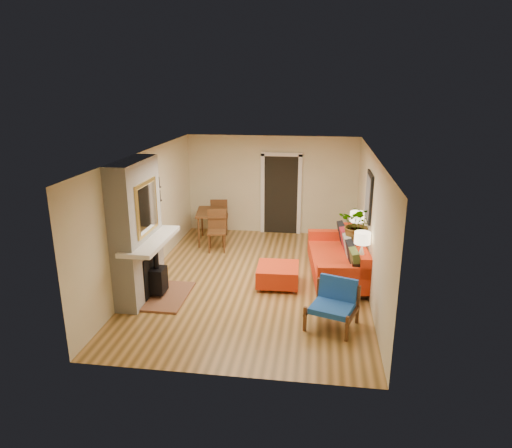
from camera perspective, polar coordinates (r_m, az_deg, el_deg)
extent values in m
plane|color=#BE8A49|center=(9.47, -0.17, -7.02)|extent=(6.50, 6.50, 0.00)
plane|color=white|center=(8.74, -0.18, 8.74)|extent=(6.50, 6.50, 0.00)
plane|color=beige|center=(12.14, 1.99, 4.88)|extent=(4.50, 0.00, 4.50)
plane|color=beige|center=(6.02, -4.57, -8.24)|extent=(4.50, 0.00, 4.50)
plane|color=beige|center=(9.58, -13.62, 1.05)|extent=(0.00, 6.50, 6.50)
plane|color=beige|center=(8.99, 14.16, -0.04)|extent=(0.00, 6.50, 6.50)
cube|color=black|center=(12.15, 3.14, 3.66)|extent=(0.88, 0.06, 2.10)
cube|color=white|center=(12.19, 0.83, 3.73)|extent=(0.10, 0.08, 2.18)
cube|color=white|center=(12.11, 5.45, 3.56)|extent=(0.10, 0.08, 2.18)
cube|color=white|center=(11.93, 3.22, 8.70)|extent=(1.08, 0.08, 0.10)
cube|color=black|center=(9.26, 13.94, 3.35)|extent=(0.04, 0.85, 0.95)
cube|color=slate|center=(9.26, 13.78, 3.36)|extent=(0.01, 0.70, 0.80)
cube|color=black|center=(9.85, -12.72, 2.28)|extent=(0.06, 0.95, 0.02)
cube|color=black|center=(9.78, -12.84, 3.97)|extent=(0.06, 0.95, 0.02)
cube|color=white|center=(8.47, -14.97, 2.78)|extent=(0.42, 1.50, 1.48)
cube|color=white|center=(8.87, -14.33, -5.38)|extent=(0.42, 1.50, 1.12)
cube|color=white|center=(8.59, -13.05, -2.04)|extent=(0.60, 1.68, 0.08)
cube|color=black|center=(8.84, -12.98, -6.14)|extent=(0.03, 0.72, 0.78)
cube|color=brown|center=(8.92, -11.00, -8.82)|extent=(0.75, 1.30, 0.04)
cube|color=black|center=(8.84, -12.23, -6.85)|extent=(0.30, 0.36, 0.48)
cylinder|color=black|center=(8.67, -12.41, -4.19)|extent=(0.10, 0.10, 0.40)
cube|color=gold|center=(8.41, -13.50, 2.02)|extent=(0.04, 0.95, 0.95)
cube|color=silver|center=(8.41, -13.37, 2.02)|extent=(0.01, 0.82, 0.82)
cylinder|color=silver|center=(8.80, 8.22, -8.79)|extent=(0.05, 0.05, 0.11)
cylinder|color=silver|center=(8.92, 13.24, -8.72)|extent=(0.05, 0.05, 0.11)
cylinder|color=silver|center=(10.68, 7.08, -3.96)|extent=(0.05, 0.05, 0.11)
cylinder|color=silver|center=(10.78, 11.21, -3.96)|extent=(0.05, 0.05, 0.11)
cube|color=#ED3A16|center=(9.69, 9.94, -4.93)|extent=(1.23, 2.42, 0.33)
cube|color=#ED3A16|center=(9.63, 12.34, -2.93)|extent=(0.46, 2.34, 0.39)
cube|color=#ED3A16|center=(8.61, 10.96, -5.87)|extent=(1.01, 0.30, 0.22)
cube|color=#ED3A16|center=(10.59, 9.26, -1.38)|extent=(1.01, 0.30, 0.22)
cube|color=#4A5B27|center=(8.77, 12.35, -4.61)|extent=(0.27, 0.46, 0.46)
cube|color=black|center=(9.17, 11.88, -3.58)|extent=(0.27, 0.46, 0.46)
cube|color=#A2A19D|center=(9.58, 11.44, -2.65)|extent=(0.27, 0.46, 0.46)
cube|color=maroon|center=(9.95, 11.09, -1.89)|extent=(0.27, 0.46, 0.46)
cube|color=black|center=(10.36, 10.73, -1.09)|extent=(0.27, 0.46, 0.46)
cylinder|color=silver|center=(8.96, 0.46, -8.26)|extent=(0.04, 0.04, 0.07)
cylinder|color=silver|center=(8.93, 4.76, -8.42)|extent=(0.04, 0.04, 0.07)
cylinder|color=silver|center=(9.56, 0.84, -6.56)|extent=(0.04, 0.04, 0.07)
cylinder|color=silver|center=(9.53, 4.85, -6.70)|extent=(0.04, 0.04, 0.07)
cube|color=#ED3A16|center=(9.16, 2.75, -6.29)|extent=(0.85, 0.85, 0.35)
cube|color=brown|center=(7.84, 7.00, -10.19)|extent=(0.28, 0.71, 0.05)
cube|color=brown|center=(7.61, 6.13, -11.72)|extent=(0.06, 0.06, 0.43)
cube|color=brown|center=(8.09, 7.80, -8.93)|extent=(0.06, 0.06, 0.68)
cube|color=brown|center=(7.67, 12.00, -11.13)|extent=(0.28, 0.71, 0.05)
cube|color=brown|center=(7.43, 11.30, -12.74)|extent=(0.06, 0.06, 0.43)
cube|color=brown|center=(7.93, 12.64, -9.80)|extent=(0.06, 0.06, 0.68)
cube|color=blue|center=(7.72, 9.49, -10.28)|extent=(0.80, 0.78, 0.10)
cube|color=blue|center=(7.87, 10.22, -7.88)|extent=(0.66, 0.36, 0.40)
cube|color=brown|center=(11.54, -5.56, 1.50)|extent=(0.90, 1.16, 0.04)
cylinder|color=brown|center=(11.25, -7.16, -1.10)|extent=(0.05, 0.05, 0.76)
cylinder|color=brown|center=(11.21, -4.15, -1.08)|extent=(0.05, 0.05, 0.76)
cylinder|color=brown|center=(12.11, -6.76, 0.24)|extent=(0.05, 0.05, 0.76)
cylinder|color=brown|center=(12.07, -3.96, 0.26)|extent=(0.05, 0.05, 0.76)
cube|color=brown|center=(10.96, -4.93, -1.00)|extent=(0.51, 0.51, 0.04)
cube|color=brown|center=(11.09, -4.90, 0.64)|extent=(0.44, 0.11, 0.49)
cylinder|color=brown|center=(10.89, -5.90, -2.51)|extent=(0.04, 0.04, 0.46)
cylinder|color=brown|center=(10.86, -4.01, -2.50)|extent=(0.04, 0.04, 0.46)
cylinder|color=brown|center=(11.22, -5.76, -1.90)|extent=(0.04, 0.04, 0.46)
cylinder|color=brown|center=(11.20, -3.93, -1.89)|extent=(0.04, 0.04, 0.46)
cube|color=brown|center=(12.28, -4.57, 1.00)|extent=(0.51, 0.51, 0.04)
cube|color=brown|center=(12.00, -4.65, 1.93)|extent=(0.44, 0.11, 0.49)
cylinder|color=brown|center=(12.19, -5.43, -0.34)|extent=(0.04, 0.04, 0.46)
cylinder|color=brown|center=(12.16, -3.74, -0.33)|extent=(0.04, 0.04, 0.46)
cylinder|color=brown|center=(12.53, -5.32, 0.15)|extent=(0.04, 0.04, 0.46)
cylinder|color=brown|center=(12.51, -3.68, 0.16)|extent=(0.04, 0.04, 0.46)
cube|color=black|center=(9.42, 12.65, -3.00)|extent=(0.34, 1.85, 0.05)
cube|color=black|center=(8.77, 12.91, -7.11)|extent=(0.30, 0.04, 0.68)
cube|color=black|center=(10.34, 12.18, -3.27)|extent=(0.30, 0.04, 0.68)
cone|color=white|center=(8.73, 13.05, -3.43)|extent=(0.18, 0.18, 0.30)
cylinder|color=white|center=(8.67, 13.13, -2.32)|extent=(0.03, 0.03, 0.06)
cylinder|color=#FFEABF|center=(8.64, 13.17, -1.69)|extent=(0.30, 0.30, 0.22)
cone|color=white|center=(10.06, 12.41, -0.63)|extent=(0.18, 0.18, 0.30)
cylinder|color=white|center=(10.01, 12.47, 0.36)|extent=(0.03, 0.03, 0.06)
cylinder|color=#FFEABF|center=(9.98, 12.51, 0.90)|extent=(0.30, 0.30, 0.22)
imported|color=#1E5919|center=(9.51, 12.66, -0.04)|extent=(0.92, 0.86, 0.82)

